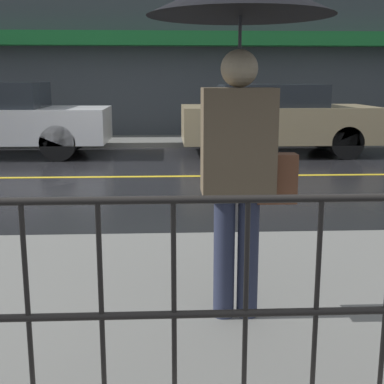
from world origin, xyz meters
The scene contains 7 objects.
ground_plane centered at (0.00, 0.00, 0.00)m, with size 80.00×80.00×0.00m, color black.
sidewalk_near centered at (0.00, -5.29, 0.06)m, with size 28.00×3.03×0.13m.
sidewalk_far centered at (0.00, 4.66, 0.06)m, with size 28.00×1.77×0.13m.
lane_marking centered at (0.00, 0.00, 0.00)m, with size 25.20×0.12×0.01m.
building_storefront centered at (0.00, 5.67, 3.16)m, with size 28.00×0.85×6.39m.
pedestrian centered at (1.38, -5.65, 1.78)m, with size 1.07×1.07×2.07m.
car_tan centered at (3.30, 2.63, 0.77)m, with size 4.06×1.90×1.49m.
Camera 1 is at (0.94, -8.80, 1.60)m, focal length 50.00 mm.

